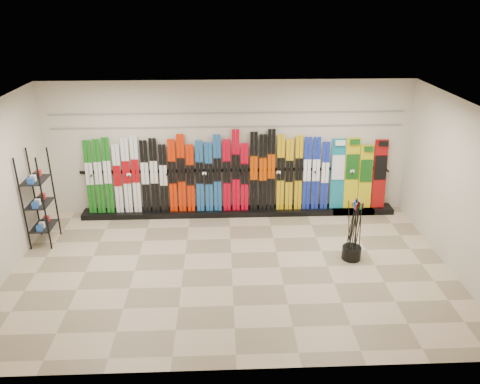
{
  "coord_description": "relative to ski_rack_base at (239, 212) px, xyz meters",
  "views": [
    {
      "loc": [
        -0.16,
        -7.34,
        4.71
      ],
      "look_at": [
        0.19,
        1.0,
        1.1
      ],
      "focal_mm": 35.0,
      "sensor_mm": 36.0,
      "label": 1
    }
  ],
  "objects": [
    {
      "name": "accessory_rack",
      "position": [
        -3.97,
        -1.11,
        0.89
      ],
      "size": [
        0.4,
        0.6,
        1.91
      ],
      "primitive_type": "cube",
      "color": "black",
      "rests_on": "floor"
    },
    {
      "name": "snowboards",
      "position": [
        2.69,
        0.08,
        0.84
      ],
      "size": [
        1.27,
        0.25,
        1.61
      ],
      "color": "#14728C",
      "rests_on": "ski_rack_base"
    },
    {
      "name": "slatwall_rail_0",
      "position": [
        -0.22,
        0.2,
        1.94
      ],
      "size": [
        7.6,
        0.02,
        0.03
      ],
      "primitive_type": "cube",
      "color": "gray",
      "rests_on": "back_wall"
    },
    {
      "name": "floor",
      "position": [
        -0.22,
        -2.28,
        -0.06
      ],
      "size": [
        8.0,
        8.0,
        0.0
      ],
      "primitive_type": "plane",
      "color": "gray",
      "rests_on": "ground"
    },
    {
      "name": "pole_bin",
      "position": [
        2.06,
        -2.02,
        0.07
      ],
      "size": [
        0.36,
        0.36,
        0.25
      ],
      "primitive_type": "cylinder",
      "color": "black",
      "rests_on": "floor"
    },
    {
      "name": "back_wall",
      "position": [
        -0.22,
        0.22,
        1.44
      ],
      "size": [
        8.0,
        0.0,
        8.0
      ],
      "primitive_type": "plane",
      "rotation": [
        1.57,
        0.0,
        0.0
      ],
      "color": "beige",
      "rests_on": "floor"
    },
    {
      "name": "ceiling",
      "position": [
        -0.22,
        -2.28,
        2.94
      ],
      "size": [
        8.0,
        8.0,
        0.0
      ],
      "primitive_type": "plane",
      "rotation": [
        3.14,
        0.0,
        0.0
      ],
      "color": "silver",
      "rests_on": "back_wall"
    },
    {
      "name": "ski_rack_base",
      "position": [
        0.0,
        0.0,
        0.0
      ],
      "size": [
        8.0,
        0.4,
        0.12
      ],
      "primitive_type": "cube",
      "color": "black",
      "rests_on": "floor"
    },
    {
      "name": "ski_poles",
      "position": [
        2.05,
        -2.04,
        0.55
      ],
      "size": [
        0.31,
        0.29,
        1.18
      ],
      "color": "black",
      "rests_on": "pole_bin"
    },
    {
      "name": "skis",
      "position": [
        -0.66,
        0.04,
        0.89
      ],
      "size": [
        5.38,
        0.21,
        1.84
      ],
      "color": "#146515",
      "rests_on": "ski_rack_base"
    },
    {
      "name": "right_wall",
      "position": [
        3.78,
        -2.28,
        1.44
      ],
      "size": [
        0.0,
        5.0,
        5.0
      ],
      "primitive_type": "plane",
      "rotation": [
        1.57,
        0.0,
        -1.57
      ],
      "color": "beige",
      "rests_on": "floor"
    },
    {
      "name": "slatwall_rail_1",
      "position": [
        -0.22,
        0.2,
        2.24
      ],
      "size": [
        7.6,
        0.02,
        0.03
      ],
      "primitive_type": "cube",
      "color": "gray",
      "rests_on": "back_wall"
    }
  ]
}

